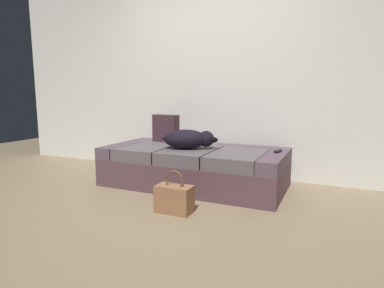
{
  "coord_description": "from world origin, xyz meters",
  "views": [
    {
      "loc": [
        1.45,
        -2.3,
        1.04
      ],
      "look_at": [
        0.0,
        0.9,
        0.49
      ],
      "focal_mm": 30.09,
      "sensor_mm": 36.0,
      "label": 1
    }
  ],
  "objects_px": {
    "couch": "(194,167)",
    "throw_pillow": "(166,128)",
    "dog_dark": "(189,139)",
    "tv_remote": "(278,151)",
    "handbag": "(174,198)"
  },
  "relations": [
    {
      "from": "couch",
      "to": "throw_pillow",
      "type": "height_order",
      "value": "throw_pillow"
    },
    {
      "from": "throw_pillow",
      "to": "dog_dark",
      "type": "bearing_deg",
      "value": -36.42
    },
    {
      "from": "dog_dark",
      "to": "tv_remote",
      "type": "bearing_deg",
      "value": 11.94
    },
    {
      "from": "throw_pillow",
      "to": "handbag",
      "type": "height_order",
      "value": "throw_pillow"
    },
    {
      "from": "handbag",
      "to": "throw_pillow",
      "type": "bearing_deg",
      "value": 122.01
    },
    {
      "from": "couch",
      "to": "tv_remote",
      "type": "distance_m",
      "value": 0.94
    },
    {
      "from": "tv_remote",
      "to": "throw_pillow",
      "type": "bearing_deg",
      "value": -178.72
    },
    {
      "from": "tv_remote",
      "to": "dog_dark",
      "type": "bearing_deg",
      "value": -159.97
    },
    {
      "from": "throw_pillow",
      "to": "couch",
      "type": "bearing_deg",
      "value": -28.3
    },
    {
      "from": "tv_remote",
      "to": "throw_pillow",
      "type": "xyz_separation_m",
      "value": [
        -1.42,
        0.17,
        0.16
      ]
    },
    {
      "from": "throw_pillow",
      "to": "handbag",
      "type": "distance_m",
      "value": 1.4
    },
    {
      "from": "dog_dark",
      "to": "tv_remote",
      "type": "height_order",
      "value": "dog_dark"
    },
    {
      "from": "dog_dark",
      "to": "throw_pillow",
      "type": "distance_m",
      "value": 0.62
    },
    {
      "from": "couch",
      "to": "throw_pillow",
      "type": "relative_size",
      "value": 5.92
    },
    {
      "from": "couch",
      "to": "throw_pillow",
      "type": "xyz_separation_m",
      "value": [
        -0.51,
        0.28,
        0.39
      ]
    }
  ]
}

